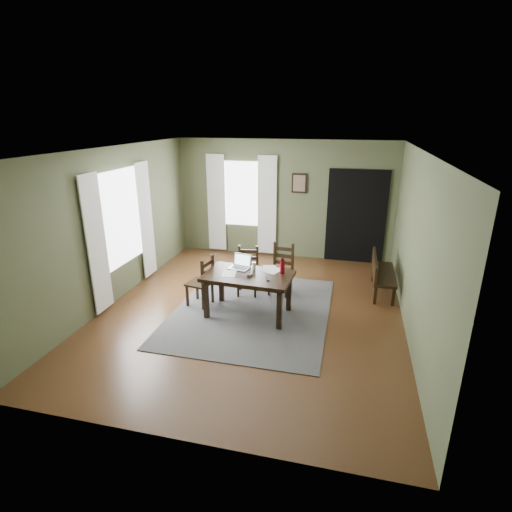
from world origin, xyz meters
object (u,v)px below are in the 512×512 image
(chair_back_right, at_px, (281,270))
(chair_back_left, at_px, (248,271))
(laptop, at_px, (241,264))
(water_bottle, at_px, (282,266))
(dining_table, at_px, (248,279))
(bench, at_px, (380,271))
(chair_end, at_px, (202,282))

(chair_back_right, bearing_deg, chair_back_left, -157.07)
(chair_back_right, distance_m, laptop, 0.99)
(chair_back_right, bearing_deg, water_bottle, -72.87)
(laptop, xyz_separation_m, water_bottle, (0.73, -0.09, 0.06))
(dining_table, xyz_separation_m, water_bottle, (0.53, 0.18, 0.21))
(laptop, distance_m, water_bottle, 0.74)
(chair_back_right, bearing_deg, bench, 20.19)
(chair_end, relative_size, water_bottle, 3.39)
(chair_end, bearing_deg, bench, 123.95)
(chair_end, xyz_separation_m, chair_back_right, (1.25, 0.87, 0.01))
(chair_back_right, bearing_deg, dining_table, -104.07)
(dining_table, height_order, laptop, laptop)
(laptop, bearing_deg, water_bottle, 5.52)
(chair_back_left, distance_m, bench, 2.49)
(bench, relative_size, laptop, 3.31)
(chair_back_left, xyz_separation_m, laptop, (0.03, -0.55, 0.34))
(chair_end, relative_size, chair_back_left, 1.01)
(laptop, bearing_deg, dining_table, -40.93)
(dining_table, height_order, bench, dining_table)
(chair_back_left, xyz_separation_m, chair_back_right, (0.60, 0.18, 0.02))
(water_bottle, bearing_deg, chair_end, -178.14)
(chair_back_left, relative_size, bench, 0.71)
(chair_back_right, height_order, laptop, laptop)
(dining_table, distance_m, chair_back_right, 1.09)
(dining_table, relative_size, bench, 1.17)
(water_bottle, bearing_deg, bench, 37.50)
(chair_back_left, distance_m, chair_back_right, 0.63)
(laptop, bearing_deg, chair_end, -156.46)
(laptop, bearing_deg, chair_back_left, 104.93)
(bench, height_order, laptop, laptop)
(chair_end, relative_size, laptop, 2.37)
(chair_back_right, xyz_separation_m, laptop, (-0.58, -0.73, 0.32))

